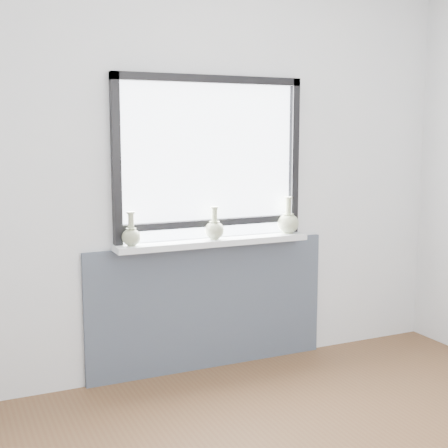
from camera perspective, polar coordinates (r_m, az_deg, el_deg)
name	(u,v)px	position (r m, az deg, el deg)	size (l,w,h in m)	color
back_wall	(208,177)	(4.11, -1.52, 4.34)	(3.60, 0.02, 2.60)	silver
apron_panel	(210,306)	(4.24, -1.31, -7.50)	(1.70, 0.03, 0.86)	#434D5A
windowsill	(214,242)	(4.07, -0.94, -1.65)	(1.32, 0.18, 0.04)	silver
window	(210,155)	(4.07, -1.32, 6.29)	(1.30, 0.06, 1.05)	black
vase_a	(131,235)	(3.85, -8.47, -1.01)	(0.12, 0.12, 0.21)	#A4AE86
vase_b	(214,229)	(4.05, -0.88, -0.43)	(0.13, 0.13, 0.21)	#A4AE86
vase_c	(288,222)	(4.31, 5.88, 0.19)	(0.15, 0.15, 0.25)	#A4AE86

